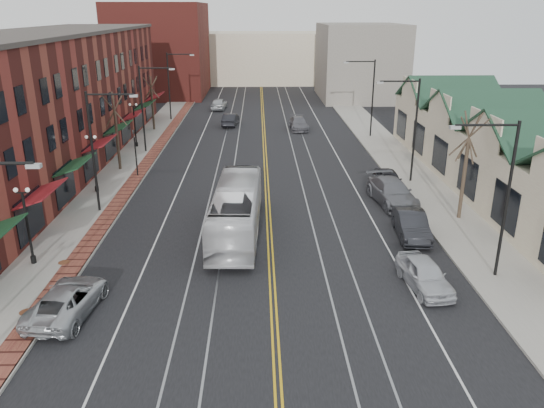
{
  "coord_description": "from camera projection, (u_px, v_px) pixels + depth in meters",
  "views": [
    {
      "loc": [
        -0.64,
        -18.04,
        12.99
      ],
      "look_at": [
        0.15,
        11.82,
        2.0
      ],
      "focal_mm": 35.0,
      "sensor_mm": 36.0,
      "label": 1
    }
  ],
  "objects": [
    {
      "name": "distant_car_left",
      "position": [
        230.0,
        120.0,
        62.8
      ],
      "size": [
        1.98,
        4.51,
        1.44
      ],
      "primitive_type": "imported",
      "rotation": [
        0.0,
        0.0,
        3.04
      ],
      "color": "black",
      "rests_on": "ground"
    },
    {
      "name": "parked_car_d",
      "position": [
        388.0,
        180.0,
        40.49
      ],
      "size": [
        1.81,
        4.39,
        1.49
      ],
      "primitive_type": "imported",
      "rotation": [
        0.0,
        0.0,
        0.01
      ],
      "color": "black",
      "rests_on": "ground"
    },
    {
      "name": "streetlight_r_0",
      "position": [
        500.0,
        185.0,
        25.6
      ],
      "size": [
        3.33,
        0.25,
        8.0
      ],
      "color": "black",
      "rests_on": "sidewalk_right"
    },
    {
      "name": "parked_car_a",
      "position": [
        425.0,
        274.0,
        26.09
      ],
      "size": [
        2.26,
        4.47,
        1.46
      ],
      "primitive_type": "imported",
      "rotation": [
        0.0,
        0.0,
        0.13
      ],
      "color": "silver",
      "rests_on": "ground"
    },
    {
      "name": "backdrop_mid",
      "position": [
        261.0,
        58.0,
        99.62
      ],
      "size": [
        22.0,
        14.0,
        9.0
      ],
      "primitive_type": "cube",
      "color": "beige",
      "rests_on": "ground"
    },
    {
      "name": "parked_car_b",
      "position": [
        411.0,
        225.0,
        31.94
      ],
      "size": [
        1.97,
        4.81,
        1.55
      ],
      "primitive_type": "imported",
      "rotation": [
        0.0,
        0.0,
        -0.07
      ],
      "color": "black",
      "rests_on": "ground"
    },
    {
      "name": "tree_left_far",
      "position": [
        152.0,
        102.0,
        59.38
      ],
      "size": [
        1.66,
        1.28,
        6.02
      ],
      "color": "#382B21",
      "rests_on": "sidewalk_left"
    },
    {
      "name": "ground",
      "position": [
        276.0,
        351.0,
        21.42
      ],
      "size": [
        160.0,
        160.0,
        0.0
      ],
      "primitive_type": "plane",
      "color": "black",
      "rests_on": "ground"
    },
    {
      "name": "building_right",
      "position": [
        506.0,
        161.0,
        39.85
      ],
      "size": [
        8.0,
        36.0,
        4.6
      ],
      "primitive_type": "cube",
      "color": "beige",
      "rests_on": "ground"
    },
    {
      "name": "streetlight_l_2",
      "position": [
        146.0,
        100.0,
        49.44
      ],
      "size": [
        3.33,
        0.25,
        8.0
      ],
      "color": "black",
      "rests_on": "sidewalk_left"
    },
    {
      "name": "tree_right_mid",
      "position": [
        465.0,
        164.0,
        33.58
      ],
      "size": [
        1.9,
        1.46,
        6.93
      ],
      "color": "#382B21",
      "rests_on": "sidewalk_right"
    },
    {
      "name": "parked_suv",
      "position": [
        67.0,
        300.0,
        23.83
      ],
      "size": [
        2.92,
        5.3,
        1.41
      ],
      "primitive_type": "imported",
      "rotation": [
        0.0,
        0.0,
        3.02
      ],
      "color": "#ADB1B5",
      "rests_on": "ground"
    },
    {
      "name": "streetlight_l_1",
      "position": [
        98.0,
        140.0,
        34.42
      ],
      "size": [
        3.33,
        0.25,
        8.0
      ],
      "color": "black",
      "rests_on": "sidewalk_left"
    },
    {
      "name": "parked_car_c",
      "position": [
        392.0,
        192.0,
        37.46
      ],
      "size": [
        3.15,
        6.11,
        1.69
      ],
      "primitive_type": "imported",
      "rotation": [
        0.0,
        0.0,
        0.14
      ],
      "color": "slate",
      "rests_on": "ground"
    },
    {
      "name": "distant_car_right",
      "position": [
        299.0,
        123.0,
        60.75
      ],
      "size": [
        2.13,
        4.88,
        1.4
      ],
      "primitive_type": "imported",
      "rotation": [
        0.0,
        0.0,
        0.04
      ],
      "color": "slate",
      "rests_on": "ground"
    },
    {
      "name": "manhole_mid",
      "position": [
        26.0,
        312.0,
        23.9
      ],
      "size": [
        0.6,
        0.6,
        0.02
      ],
      "primitive_type": "cylinder",
      "color": "#592D19",
      "rests_on": "sidewalk_left"
    },
    {
      "name": "sidewalk_left",
      "position": [
        108.0,
        192.0,
        39.86
      ],
      "size": [
        4.0,
        120.0,
        0.15
      ],
      "primitive_type": "cube",
      "color": "gray",
      "rests_on": "ground"
    },
    {
      "name": "backdrop_right",
      "position": [
        360.0,
        62.0,
        80.89
      ],
      "size": [
        12.0,
        16.0,
        11.0
      ],
      "primitive_type": "cube",
      "color": "slate",
      "rests_on": "ground"
    },
    {
      "name": "backdrop_left",
      "position": [
        161.0,
        50.0,
        84.28
      ],
      "size": [
        14.0,
        18.0,
        14.0
      ],
      "primitive_type": "cube",
      "color": "maroon",
      "rests_on": "ground"
    },
    {
      "name": "streetlight_r_2",
      "position": [
        369.0,
        90.0,
        55.62
      ],
      "size": [
        3.33,
        0.25,
        8.0
      ],
      "color": "black",
      "rests_on": "sidewalk_right"
    },
    {
      "name": "transit_bus",
      "position": [
        236.0,
        210.0,
        32.09
      ],
      "size": [
        3.05,
        11.22,
        3.1
      ],
      "primitive_type": "imported",
      "rotation": [
        0.0,
        0.0,
        3.1
      ],
      "color": "white",
      "rests_on": "ground"
    },
    {
      "name": "streetlight_l_3",
      "position": [
        172.0,
        79.0,
        64.45
      ],
      "size": [
        3.33,
        0.25,
        8.0
      ],
      "color": "black",
      "rests_on": "sidewalk_left"
    },
    {
      "name": "lamppost_l_2",
      "position": [
        94.0,
        165.0,
        39.11
      ],
      "size": [
        0.84,
        0.28,
        4.27
      ],
      "color": "black",
      "rests_on": "sidewalk_left"
    },
    {
      "name": "manhole_far",
      "position": [
        64.0,
        262.0,
        28.59
      ],
      "size": [
        0.6,
        0.6,
        0.02
      ],
      "primitive_type": "cylinder",
      "color": "#592D19",
      "rests_on": "sidewalk_left"
    },
    {
      "name": "lamppost_l_3",
      "position": [
        135.0,
        126.0,
        52.24
      ],
      "size": [
        0.84,
        0.28,
        4.27
      ],
      "color": "black",
      "rests_on": "sidewalk_left"
    },
    {
      "name": "tree_left_near",
      "position": [
        116.0,
        130.0,
        44.29
      ],
      "size": [
        1.78,
        1.37,
        6.48
      ],
      "color": "#382B21",
      "rests_on": "sidewalk_left"
    },
    {
      "name": "sidewalk_right",
      "position": [
        424.0,
        189.0,
        40.46
      ],
      "size": [
        4.0,
        120.0,
        0.15
      ],
      "primitive_type": "cube",
      "color": "gray",
      "rests_on": "ground"
    },
    {
      "name": "distant_car_far",
      "position": [
        219.0,
        104.0,
        72.92
      ],
      "size": [
        2.28,
        4.81,
        1.59
      ],
      "primitive_type": "imported",
      "rotation": [
        0.0,
        0.0,
        3.05
      ],
      "color": "#ADB1B4",
      "rests_on": "ground"
    },
    {
      "name": "building_left",
      "position": [
        39.0,
        105.0,
        44.38
      ],
      "size": [
        10.0,
        50.0,
        11.0
      ],
      "primitive_type": "cube",
      "color": "maroon",
      "rests_on": "ground"
    },
    {
      "name": "traffic_signal",
      "position": [
        135.0,
        149.0,
        42.86
      ],
      "size": [
        0.18,
        0.15,
        3.8
      ],
      "color": "black",
      "rests_on": "sidewalk_left"
    },
    {
      "name": "lamppost_l_1",
      "position": [
        28.0,
        228.0,
        27.85
      ],
      "size": [
        0.84,
        0.28,
        4.27
      ],
      "color": "black",
      "rests_on": "sidewalk_left"
    },
    {
      "name": "streetlight_r_1",
      "position": [
        410.0,
        120.0,
        40.61
      ],
      "size": [
        3.33,
        0.25,
        8.0
      ],
      "color": "black",
      "rests_on": "sidewalk_right"
    }
  ]
}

